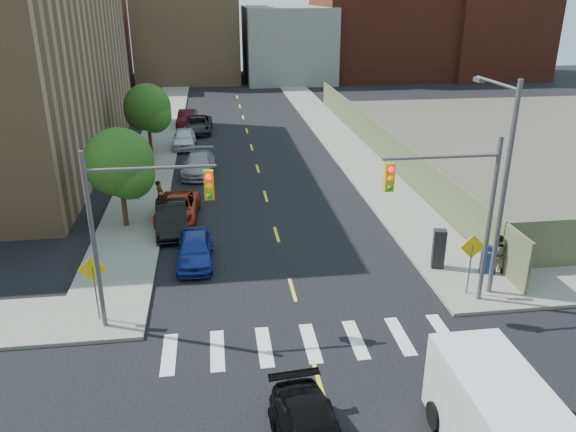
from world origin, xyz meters
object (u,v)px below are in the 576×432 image
object	(u,v)px
parked_car_silver	(199,164)
parked_car_maroon	(187,118)
parked_car_white	(184,138)
payphone	(439,249)
cargo_van	(502,427)
mailbox	(487,259)
pedestrian_east	(496,254)
parked_car_blue	(195,249)
parked_car_red	(178,208)
pedestrian_west	(160,195)
parked_car_black	(172,218)
parked_car_grey	(198,124)

from	to	relation	value
parked_car_silver	parked_car_maroon	world-z (taller)	parked_car_maroon
parked_car_white	parked_car_maroon	world-z (taller)	parked_car_white
parked_car_maroon	payphone	size ratio (longest dim) A/B	2.43
cargo_van	mailbox	xyz separation A→B (m)	(4.76, 10.50, -0.57)
pedestrian_east	parked_car_blue	bearing A→B (deg)	-18.05
parked_car_red	parked_car_silver	size ratio (longest dim) A/B	0.96
parked_car_white	parked_car_maroon	size ratio (longest dim) A/B	1.01
pedestrian_west	mailbox	bearing A→B (deg)	-106.99
payphone	parked_car_red	bearing A→B (deg)	161.41
parked_car_maroon	parked_car_black	bearing A→B (deg)	-85.02
parked_car_maroon	cargo_van	distance (m)	44.14
parked_car_blue	mailbox	bearing A→B (deg)	-12.82
parked_car_red	mailbox	world-z (taller)	mailbox
parked_car_silver	pedestrian_east	world-z (taller)	pedestrian_east
parked_car_black	parked_car_maroon	size ratio (longest dim) A/B	1.02
parked_car_white	pedestrian_east	bearing A→B (deg)	-58.87
parked_car_white	parked_car_grey	size ratio (longest dim) A/B	0.86
parked_car_silver	parked_car_white	distance (m)	7.61
parked_car_blue	pedestrian_west	xyz separation A→B (m)	(-2.10, 6.92, 0.32)
parked_car_blue	mailbox	size ratio (longest dim) A/B	3.11
parked_car_blue	parked_car_maroon	distance (m)	29.56
parked_car_black	pedestrian_east	bearing A→B (deg)	-29.94
parked_car_blue	payphone	xyz separation A→B (m)	(11.07, -2.26, 0.37)
payphone	parked_car_blue	bearing A→B (deg)	-177.11
parked_car_white	pedestrian_west	size ratio (longest dim) A/B	2.58
parked_car_silver	cargo_van	distance (m)	28.82
parked_car_red	parked_car_silver	bearing A→B (deg)	86.87
parked_car_white	parked_car_grey	world-z (taller)	parked_car_white
parked_car_maroon	pedestrian_west	distance (m)	22.62
parked_car_silver	pedestrian_east	distance (m)	21.77
pedestrian_east	payphone	bearing A→B (deg)	-25.09
parked_car_black	parked_car_white	distance (m)	17.51
parked_car_blue	parked_car_grey	size ratio (longest dim) A/B	0.79
pedestrian_west	parked_car_silver	bearing A→B (deg)	-0.02
mailbox	payphone	distance (m)	2.14
parked_car_grey	parked_car_silver	bearing A→B (deg)	-87.13
parked_car_white	pedestrian_west	distance (m)	14.64
mailbox	payphone	world-z (taller)	payphone
parked_car_blue	parked_car_white	world-z (taller)	parked_car_white
parked_car_blue	pedestrian_west	bearing A→B (deg)	107.26
payphone	pedestrian_west	world-z (taller)	payphone
parked_car_black	parked_car_maroon	world-z (taller)	parked_car_black
parked_car_black	parked_car_white	world-z (taller)	parked_car_white
parked_car_silver	mailbox	size ratio (longest dim) A/B	3.78
parked_car_silver	parked_car_grey	bearing A→B (deg)	96.48
parked_car_silver	parked_car_maroon	xyz separation A→B (m)	(-1.30, 15.49, 0.01)
parked_car_white	payphone	world-z (taller)	payphone
parked_car_blue	payphone	distance (m)	11.31
cargo_van	mailbox	size ratio (longest dim) A/B	4.29
parked_car_grey	parked_car_red	bearing A→B (deg)	-90.37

